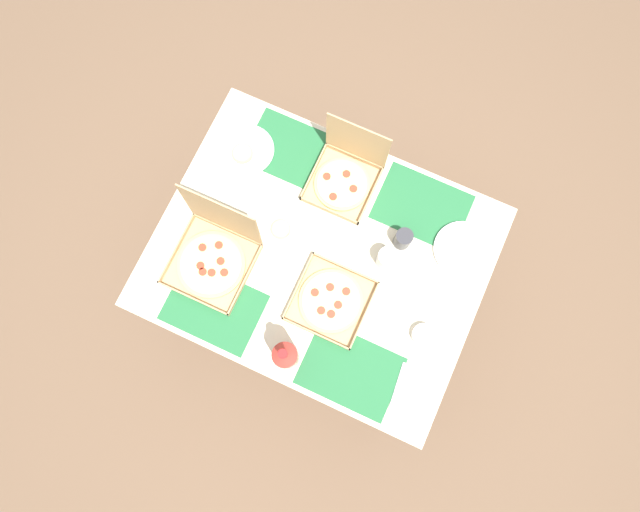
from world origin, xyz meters
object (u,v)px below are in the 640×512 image
plate_far_left (277,226)px  cup_clear_right (387,259)px  pizza_box_center (345,175)px  soda_bottle (286,356)px  pizza_box_corner_left (331,301)px  plate_near_right (247,151)px  pizza_box_corner_right (214,254)px  cup_clear_left (403,239)px  condiment_bowl (423,335)px  plate_middle (462,250)px

plate_far_left → cup_clear_right: 0.45m
pizza_box_center → soda_bottle: soda_bottle is taller
pizza_box_corner_left → cup_clear_right: (0.13, 0.23, 0.04)m
pizza_box_corner_left → plate_far_left: 0.37m
plate_far_left → cup_clear_right: size_ratio=1.95×
pizza_box_corner_left → plate_near_right: pizza_box_corner_left is taller
pizza_box_corner_left → pizza_box_corner_right: 0.48m
pizza_box_corner_right → pizza_box_center: pizza_box_corner_right is taller
pizza_box_center → cup_clear_left: size_ratio=2.95×
pizza_box_center → plate_near_right: bearing=-172.1°
soda_bottle → condiment_bowl: 0.53m
condiment_bowl → cup_clear_left: bearing=125.2°
soda_bottle → condiment_bowl: soda_bottle is taller
plate_far_left → soda_bottle: soda_bottle is taller
soda_bottle → cup_clear_left: size_ratio=3.27×
pizza_box_corner_left → plate_middle: (0.38, 0.40, -0.00)m
pizza_box_corner_right → soda_bottle: pizza_box_corner_right is taller
plate_middle → pizza_box_corner_right: bearing=-153.8°
pizza_box_center → cup_clear_right: 0.37m
plate_far_left → plate_near_right: bearing=136.7°
plate_middle → condiment_bowl: (-0.02, -0.37, 0.01)m
plate_far_left → condiment_bowl: 0.70m
plate_near_right → cup_clear_right: cup_clear_right is taller
pizza_box_corner_left → soda_bottle: size_ratio=0.88×
pizza_box_corner_left → pizza_box_corner_right: (-0.48, -0.03, 0.04)m
plate_middle → cup_clear_left: bearing=-163.3°
plate_near_right → cup_clear_right: 0.72m
plate_near_right → pizza_box_corner_right: bearing=-79.4°
pizza_box_center → soda_bottle: size_ratio=0.90×
pizza_box_corner_right → condiment_bowl: bearing=3.6°
pizza_box_corner_right → cup_clear_left: pizza_box_corner_right is taller
cup_clear_left → plate_middle: bearing=16.7°
pizza_box_center → cup_clear_left: pizza_box_center is taller
soda_bottle → cup_clear_right: (0.19, 0.49, -0.08)m
plate_far_left → cup_clear_left: 0.50m
plate_near_right → condiment_bowl: (0.93, -0.39, 0.01)m
plate_middle → cup_clear_right: (-0.26, -0.17, 0.04)m
plate_near_right → plate_middle: (0.95, -0.02, -0.00)m
cup_clear_right → plate_middle: bearing=33.1°
plate_far_left → pizza_box_corner_left: bearing=-30.2°
cup_clear_right → cup_clear_left: (0.03, 0.10, -0.00)m
plate_far_left → condiment_bowl: bearing=-13.0°
pizza_box_corner_right → soda_bottle: size_ratio=1.05×
plate_near_right → condiment_bowl: condiment_bowl is taller
pizza_box_corner_left → pizza_box_center: (-0.15, 0.48, 0.03)m
pizza_box_corner_left → cup_clear_left: (0.15, 0.33, 0.04)m
cup_clear_right → cup_clear_left: 0.10m
cup_clear_right → pizza_box_center: bearing=139.2°
plate_middle → soda_bottle: size_ratio=0.71×
pizza_box_corner_right → cup_clear_left: size_ratio=3.43×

